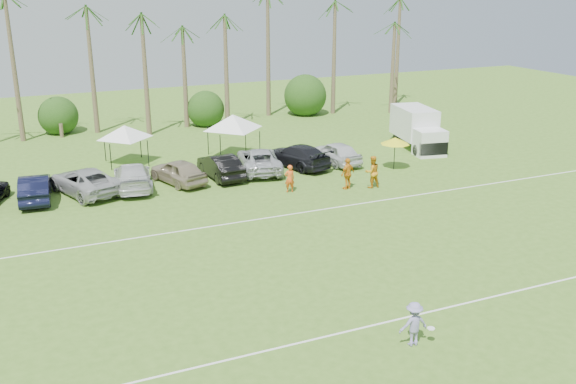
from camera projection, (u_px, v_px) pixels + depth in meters
name	position (u px, v px, depth m)	size (l,w,h in m)	color
ground	(364.00, 363.00, 21.18)	(120.00, 120.00, 0.00)	#467021
field_lines	(271.00, 269.00, 28.13)	(80.00, 12.10, 0.01)	white
palm_tree_3	(19.00, 9.00, 48.00)	(2.40, 2.40, 11.90)	brown
palm_tree_4	(78.00, 42.00, 50.34)	(2.40, 2.40, 8.90)	brown
palm_tree_5	(129.00, 29.00, 51.60)	(2.40, 2.40, 9.90)	brown
palm_tree_6	(177.00, 17.00, 52.86)	(2.40, 2.40, 10.90)	brown
palm_tree_7	(223.00, 6.00, 54.13)	(2.40, 2.40, 11.90)	brown
palm_tree_8	(278.00, 35.00, 56.85)	(2.40, 2.40, 8.90)	brown
palm_tree_9	(328.00, 23.00, 58.49)	(2.40, 2.40, 9.90)	brown
palm_tree_10	(375.00, 13.00, 60.14)	(2.40, 2.40, 10.90)	brown
palm_tree_11	(412.00, 3.00, 61.41)	(2.40, 2.40, 11.90)	brown
bush_tree_1	(59.00, 113.00, 52.22)	(4.00, 4.00, 4.00)	brown
bush_tree_2	(201.00, 102.00, 56.81)	(4.00, 4.00, 4.00)	brown
bush_tree_3	(303.00, 95.00, 60.64)	(4.00, 4.00, 4.00)	brown
sideline_player_a	(290.00, 179.00, 38.18)	(0.61, 0.40, 1.68)	#FA5C1B
sideline_player_b	(372.00, 172.00, 38.98)	(0.97, 0.75, 1.99)	orange
sideline_player_c	(348.00, 174.00, 38.71)	(1.13, 0.47, 1.93)	orange
box_truck	(418.00, 128.00, 47.95)	(3.20, 6.10, 2.99)	white
canopy_tent_left	(124.00, 125.00, 43.60)	(3.88, 3.88, 3.14)	black
canopy_tent_right	(233.00, 115.00, 45.09)	(4.46, 4.46, 3.61)	black
market_umbrella	(395.00, 141.00, 42.46)	(1.96, 1.96, 2.19)	black
frisbee_player	(414.00, 324.00, 22.03)	(1.27, 0.68, 1.62)	#8C84BB
parked_car_1	(35.00, 188.00, 36.67)	(1.63, 4.66, 1.54)	black
parked_car_2	(85.00, 181.00, 37.92)	(2.55, 5.53, 1.54)	#AAAAAA
parked_car_3	(133.00, 176.00, 38.89)	(2.15, 5.29, 1.54)	silver
parked_car_4	(178.00, 171.00, 39.86)	(1.81, 4.51, 1.54)	tan
parked_car_5	(221.00, 166.00, 40.99)	(1.63, 4.66, 1.54)	black
parked_car_6	(259.00, 160.00, 42.39)	(2.55, 5.53, 1.54)	#B3B4B7
parked_car_7	(297.00, 156.00, 43.44)	(2.15, 5.29, 1.54)	black
parked_car_8	(336.00, 153.00, 44.22)	(1.81, 4.51, 1.54)	silver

